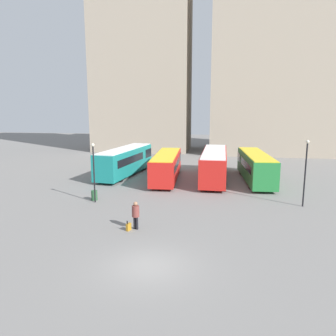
{
  "coord_description": "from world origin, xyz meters",
  "views": [
    {
      "loc": [
        3.25,
        -15.01,
        7.93
      ],
      "look_at": [
        -1.12,
        13.95,
        2.43
      ],
      "focal_mm": 35.0,
      "sensor_mm": 36.0,
      "label": 1
    }
  ],
  "objects_px": {
    "bus_1": "(167,165)",
    "bus_3": "(255,166)",
    "bus_0": "(125,160)",
    "bus_2": "(214,164)",
    "lamp_post_1": "(94,167)",
    "traveler": "(136,213)",
    "trash_bin": "(94,195)",
    "lamp_post_0": "(306,168)",
    "suitcase": "(129,227)"
  },
  "relations": [
    {
      "from": "bus_0",
      "to": "lamp_post_0",
      "type": "relative_size",
      "value": 2.16
    },
    {
      "from": "bus_1",
      "to": "suitcase",
      "type": "distance_m",
      "value": 15.52
    },
    {
      "from": "bus_1",
      "to": "traveler",
      "type": "bearing_deg",
      "value": 178.37
    },
    {
      "from": "bus_0",
      "to": "bus_2",
      "type": "xyz_separation_m",
      "value": [
        10.36,
        -0.84,
        0.01
      ]
    },
    {
      "from": "bus_0",
      "to": "lamp_post_1",
      "type": "bearing_deg",
      "value": -169.13
    },
    {
      "from": "bus_1",
      "to": "traveler",
      "type": "relative_size",
      "value": 5.94
    },
    {
      "from": "bus_1",
      "to": "lamp_post_0",
      "type": "relative_size",
      "value": 2.06
    },
    {
      "from": "bus_0",
      "to": "lamp_post_1",
      "type": "xyz_separation_m",
      "value": [
        0.58,
        -11.36,
        1.26
      ]
    },
    {
      "from": "bus_2",
      "to": "bus_3",
      "type": "distance_m",
      "value": 4.41
    },
    {
      "from": "bus_1",
      "to": "bus_2",
      "type": "bearing_deg",
      "value": -83.22
    },
    {
      "from": "bus_2",
      "to": "lamp_post_1",
      "type": "height_order",
      "value": "lamp_post_1"
    },
    {
      "from": "bus_1",
      "to": "lamp_post_1",
      "type": "bearing_deg",
      "value": 151.72
    },
    {
      "from": "traveler",
      "to": "suitcase",
      "type": "xyz_separation_m",
      "value": [
        -0.4,
        -0.32,
        -0.86
      ]
    },
    {
      "from": "traveler",
      "to": "bus_3",
      "type": "bearing_deg",
      "value": -8.12
    },
    {
      "from": "bus_2",
      "to": "traveler",
      "type": "xyz_separation_m",
      "value": [
        -4.88,
        -16.01,
        -0.62
      ]
    },
    {
      "from": "lamp_post_0",
      "to": "lamp_post_1",
      "type": "xyz_separation_m",
      "value": [
        -17.02,
        -1.37,
        -0.2
      ]
    },
    {
      "from": "bus_0",
      "to": "traveler",
      "type": "bearing_deg",
      "value": -154.02
    },
    {
      "from": "bus_2",
      "to": "trash_bin",
      "type": "bearing_deg",
      "value": 135.6
    },
    {
      "from": "traveler",
      "to": "suitcase",
      "type": "relative_size",
      "value": 2.67
    },
    {
      "from": "lamp_post_0",
      "to": "bus_0",
      "type": "bearing_deg",
      "value": 150.42
    },
    {
      "from": "bus_1",
      "to": "trash_bin",
      "type": "height_order",
      "value": "bus_1"
    },
    {
      "from": "bus_0",
      "to": "bus_3",
      "type": "relative_size",
      "value": 1.03
    },
    {
      "from": "lamp_post_0",
      "to": "lamp_post_1",
      "type": "height_order",
      "value": "lamp_post_0"
    },
    {
      "from": "bus_0",
      "to": "bus_1",
      "type": "height_order",
      "value": "bus_0"
    },
    {
      "from": "bus_1",
      "to": "bus_2",
      "type": "relative_size",
      "value": 0.89
    },
    {
      "from": "bus_3",
      "to": "traveler",
      "type": "xyz_separation_m",
      "value": [
        -9.28,
        -15.76,
        -0.54
      ]
    },
    {
      "from": "bus_2",
      "to": "suitcase",
      "type": "height_order",
      "value": "bus_2"
    },
    {
      "from": "bus_2",
      "to": "bus_1",
      "type": "bearing_deg",
      "value": 100.57
    },
    {
      "from": "bus_1",
      "to": "bus_3",
      "type": "xyz_separation_m",
      "value": [
        9.59,
        0.62,
        0.08
      ]
    },
    {
      "from": "bus_1",
      "to": "lamp_post_1",
      "type": "xyz_separation_m",
      "value": [
        -4.6,
        -9.65,
        1.41
      ]
    },
    {
      "from": "bus_0",
      "to": "bus_2",
      "type": "height_order",
      "value": "bus_2"
    },
    {
      "from": "bus_0",
      "to": "lamp_post_0",
      "type": "xyz_separation_m",
      "value": [
        17.6,
        -9.99,
        1.46
      ]
    },
    {
      "from": "bus_1",
      "to": "trash_bin",
      "type": "distance_m",
      "value": 10.36
    },
    {
      "from": "traveler",
      "to": "trash_bin",
      "type": "xyz_separation_m",
      "value": [
        -5.2,
        6.08,
        -0.68
      ]
    },
    {
      "from": "bus_0",
      "to": "bus_1",
      "type": "relative_size",
      "value": 1.05
    },
    {
      "from": "suitcase",
      "to": "trash_bin",
      "type": "bearing_deg",
      "value": 59.17
    },
    {
      "from": "trash_bin",
      "to": "lamp_post_0",
      "type": "bearing_deg",
      "value": 2.59
    },
    {
      "from": "traveler",
      "to": "bus_1",
      "type": "bearing_deg",
      "value": 23.53
    },
    {
      "from": "bus_0",
      "to": "lamp_post_1",
      "type": "relative_size",
      "value": 2.33
    },
    {
      "from": "bus_2",
      "to": "lamp_post_0",
      "type": "distance_m",
      "value": 11.76
    },
    {
      "from": "bus_0",
      "to": "trash_bin",
      "type": "relative_size",
      "value": 13.66
    },
    {
      "from": "bus_2",
      "to": "trash_bin",
      "type": "height_order",
      "value": "bus_2"
    },
    {
      "from": "bus_2",
      "to": "lamp_post_0",
      "type": "xyz_separation_m",
      "value": [
        7.24,
        -9.15,
        1.45
      ]
    },
    {
      "from": "traveler",
      "to": "trash_bin",
      "type": "distance_m",
      "value": 8.03
    },
    {
      "from": "bus_2",
      "to": "trash_bin",
      "type": "distance_m",
      "value": 14.21
    },
    {
      "from": "bus_3",
      "to": "suitcase",
      "type": "xyz_separation_m",
      "value": [
        -9.68,
        -16.09,
        -1.4
      ]
    },
    {
      "from": "bus_0",
      "to": "bus_2",
      "type": "relative_size",
      "value": 0.93
    },
    {
      "from": "bus_1",
      "to": "suitcase",
      "type": "bearing_deg",
      "value": 176.85
    },
    {
      "from": "bus_1",
      "to": "lamp_post_0",
      "type": "height_order",
      "value": "lamp_post_0"
    },
    {
      "from": "traveler",
      "to": "lamp_post_1",
      "type": "xyz_separation_m",
      "value": [
        -4.91,
        5.49,
        1.87
      ]
    }
  ]
}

